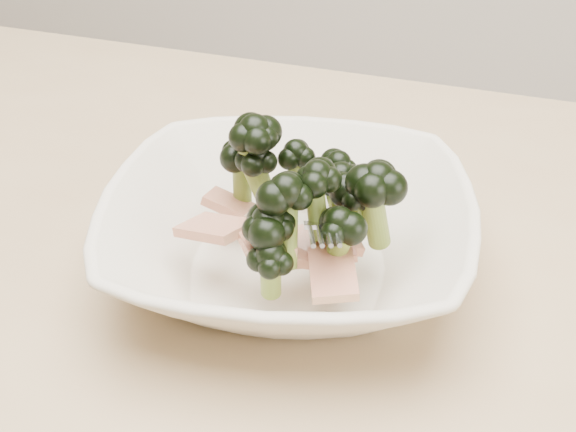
% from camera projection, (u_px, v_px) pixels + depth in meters
% --- Properties ---
extents(dining_table, '(1.20, 0.80, 0.75)m').
position_uv_depth(dining_table, '(237.00, 361.00, 0.67)').
color(dining_table, tan).
rests_on(dining_table, ground).
extents(broccoli_dish, '(0.33, 0.33, 0.12)m').
position_uv_depth(broccoli_dish, '(290.00, 229.00, 0.59)').
color(broccoli_dish, beige).
rests_on(broccoli_dish, dining_table).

